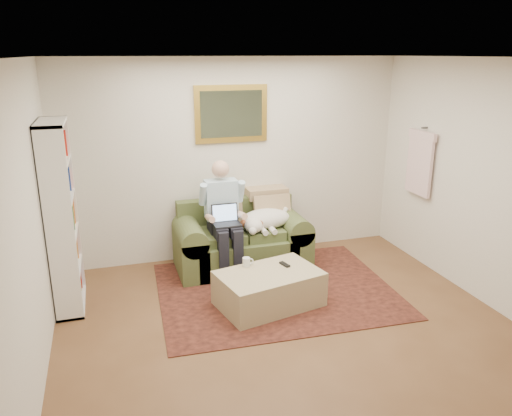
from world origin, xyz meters
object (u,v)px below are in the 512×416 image
seated_man (225,220)px  ottoman (269,289)px  sofa (241,245)px  sleeping_dog (266,219)px  coffee_mug (246,262)px  bookshelf (61,217)px  laptop (226,219)px

seated_man → ottoman: seated_man is taller
seated_man → sofa: bearing=31.5°
sleeping_dog → coffee_mug: bearing=-121.3°
sofa → ottoman: (-0.00, -1.11, -0.09)m
seated_man → ottoman: 1.11m
sleeping_dog → bookshelf: bookshelf is taller
sleeping_dog → bookshelf: (-2.36, -0.36, 0.36)m
laptop → bookshelf: bookshelf is taller
sleeping_dog → bookshelf: size_ratio=0.34×
laptop → ottoman: bearing=-74.5°
sofa → coffee_mug: bearing=-102.0°
seated_man → sleeping_dog: size_ratio=2.04×
seated_man → ottoman: size_ratio=1.31×
laptop → ottoman: 1.07m
sleeping_dog → seated_man: bearing=-172.9°
seated_man → laptop: (0.00, -0.06, 0.03)m
seated_man → laptop: bearing=-90.0°
laptop → sleeping_dog: size_ratio=0.47×
coffee_mug → bookshelf: bearing=166.8°
laptop → bookshelf: size_ratio=0.16×
sleeping_dog → ottoman: bearing=-106.2°
bookshelf → sofa: bearing=12.2°
sofa → seated_man: bearing=-148.5°
sofa → bookshelf: size_ratio=0.83×
sofa → bookshelf: 2.23m
sleeping_dog → sofa: bearing=164.3°
ottoman → coffee_mug: bearing=129.7°
laptop → seated_man: bearing=90.0°
laptop → bookshelf: bearing=-172.8°
seated_man → ottoman: (0.25, -0.96, -0.50)m
coffee_mug → laptop: bearing=95.2°
ottoman → sofa: bearing=90.0°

